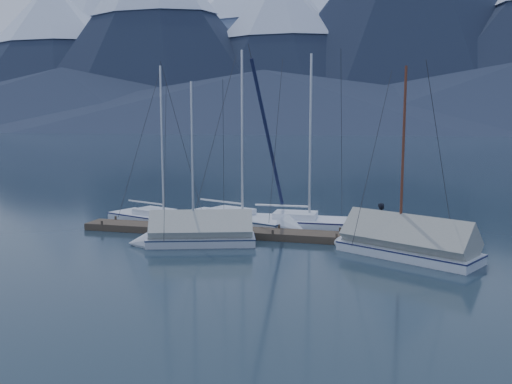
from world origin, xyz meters
TOP-DOWN VIEW (x-y plane):
  - ground at (0.00, 0.00)m, footprint 1000.00×1000.00m
  - mountain_range at (4.12, 370.45)m, footprint 877.00×584.00m
  - dock at (0.00, 2.00)m, footprint 18.00×1.50m
  - mooring_posts at (-0.50, 2.00)m, footprint 15.12×1.52m
  - sailboat_open_left at (-5.29, 3.74)m, footprint 7.32×4.28m
  - sailboat_open_mid at (-0.97, 4.49)m, footprint 7.97×4.80m
  - sailboat_open_right at (2.66, 4.93)m, footprint 7.55×3.22m
  - sailboat_covered_near at (6.66, 0.06)m, footprint 6.84×4.91m
  - sailboat_covered_far at (-2.43, -0.38)m, footprint 6.00×3.44m
  - person at (5.96, 1.81)m, footprint 0.39×0.58m

SIDE VIEW (x-z plane):
  - ground at x=0.00m, z-range 0.00..0.00m
  - dock at x=0.00m, z-range -0.16..0.38m
  - sailboat_open_left at x=-5.29m, z-range -4.51..4.84m
  - sailboat_open_right at x=2.66m, z-range -4.77..5.12m
  - sailboat_open_mid at x=-0.97m, z-range -4.92..5.27m
  - mooring_posts at x=-0.50m, z-range 0.17..0.52m
  - sailboat_covered_far at x=-2.43m, z-range -3.64..4.43m
  - sailboat_covered_near at x=6.66m, z-range -3.91..4.77m
  - person at x=5.96m, z-range 0.34..1.92m
  - mountain_range at x=4.12m, z-range -16.60..133.90m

